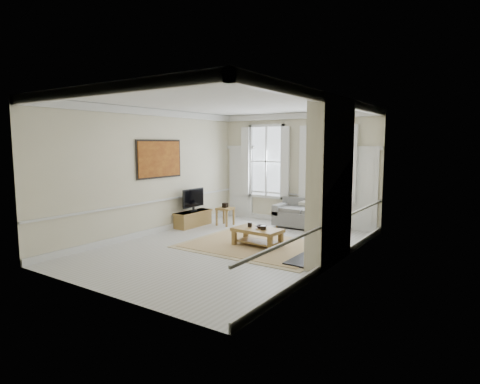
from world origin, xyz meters
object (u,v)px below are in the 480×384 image
Objects in this scene: sofa at (307,216)px; side_table at (225,211)px; coffee_table at (257,232)px; tv_stand at (193,219)px.

sofa reaches higher than side_table.
coffee_table is 0.94× the size of tv_stand.
sofa is 2.63m from coffee_table.
side_table is (-2.20, -1.05, 0.08)m from sofa.
side_table reaches higher than tv_stand.
tv_stand is (-2.84, 0.94, -0.13)m from coffee_table.
coffee_table is at bearing -18.36° from tv_stand.
tv_stand is (-2.93, -1.69, -0.13)m from sofa.
tv_stand is (-0.72, -0.64, -0.21)m from side_table.
coffee_table is (-0.09, -2.63, -0.00)m from sofa.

